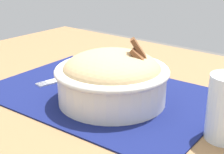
% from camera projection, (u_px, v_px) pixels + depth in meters
% --- Properties ---
extents(table, '(1.16, 0.79, 0.77)m').
position_uv_depth(table, '(117.00, 123.00, 0.73)').
color(table, olive).
rests_on(table, ground_plane).
extents(placemat, '(0.48, 0.34, 0.00)m').
position_uv_depth(placemat, '(103.00, 94.00, 0.70)').
color(placemat, '#11194C').
rests_on(placemat, table).
extents(bowl, '(0.26, 0.26, 0.13)m').
position_uv_depth(bowl, '(112.00, 77.00, 0.64)').
color(bowl, silver).
rests_on(bowl, placemat).
extents(fork, '(0.04, 0.13, 0.00)m').
position_uv_depth(fork, '(60.00, 79.00, 0.77)').
color(fork, silver).
rests_on(fork, placemat).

